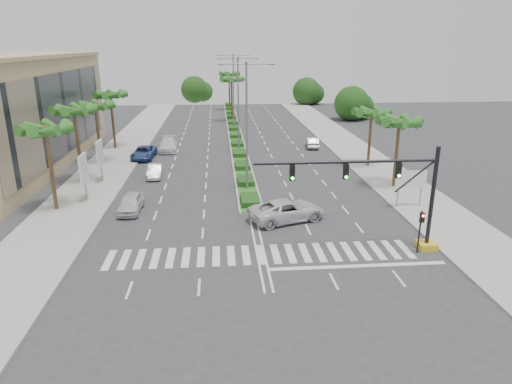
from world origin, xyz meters
TOP-DOWN VIEW (x-y plane):
  - ground at (0.00, 0.00)m, footprint 160.00×160.00m
  - footpath_right at (15.20, 20.00)m, footprint 6.00×120.00m
  - footpath_left at (-15.20, 20.00)m, footprint 6.00×120.00m
  - median at (0.00, 45.00)m, footprint 2.20×75.00m
  - median_grass at (0.00, 45.00)m, footprint 1.80×75.00m
  - building at (-26.00, 26.00)m, footprint 12.00×36.00m
  - signal_gantry at (9.27, -0.00)m, footprint 12.60×1.20m
  - pedestrian_signal at (10.60, -0.68)m, footprint 0.28×0.36m
  - direction_sign at (13.50, 7.99)m, footprint 2.70×0.11m
  - billboard_near at (-14.50, 12.00)m, footprint 0.18×2.10m
  - billboard_far at (-14.50, 18.00)m, footprint 0.18×2.10m
  - palm_left_near at (-16.50, 10.00)m, footprint 4.57×4.68m
  - palm_left_mid at (-16.50, 18.00)m, footprint 4.57×4.68m
  - palm_left_far at (-16.50, 26.00)m, footprint 4.57×4.68m
  - palm_left_end at (-16.50, 34.00)m, footprint 4.57×4.68m
  - palm_right_near at (14.50, 14.00)m, footprint 4.57×4.68m
  - palm_right_far at (14.50, 22.00)m, footprint 4.57×4.68m
  - palm_median_a at (0.00, 55.00)m, footprint 4.57×4.68m
  - palm_median_b at (0.00, 70.00)m, footprint 4.57×4.68m
  - streetlight_near at (0.00, 14.00)m, footprint 5.10×0.25m
  - streetlight_mid at (0.00, 30.00)m, footprint 5.10×0.25m
  - streetlight_far at (0.00, 46.00)m, footprint 5.10×0.25m
  - car_parked_a at (-10.13, 9.15)m, footprint 1.84×4.43m
  - car_parked_b at (-9.41, 19.58)m, footprint 1.60×4.17m
  - car_parked_c at (-11.80, 27.98)m, footprint 2.80×5.53m
  - car_parked_d at (-9.24, 32.16)m, footprint 2.60×5.72m
  - car_crossing at (2.68, 6.05)m, footprint 6.75×4.69m
  - car_right at (10.16, 32.53)m, footprint 2.05×4.46m

SIDE VIEW (x-z plane):
  - ground at x=0.00m, z-range 0.00..0.00m
  - footpath_right at x=15.20m, z-range 0.00..0.15m
  - footpath_left at x=-15.20m, z-range 0.00..0.15m
  - median at x=0.00m, z-range 0.00..0.20m
  - median_grass at x=0.00m, z-range 0.20..0.24m
  - car_parked_b at x=-9.41m, z-range 0.00..1.36m
  - car_right at x=10.16m, z-range 0.00..1.42m
  - car_parked_c at x=-11.80m, z-range 0.00..1.50m
  - car_parked_a at x=-10.13m, z-range 0.00..1.50m
  - car_parked_d at x=-9.24m, z-range 0.00..1.62m
  - car_crossing at x=2.68m, z-range 0.00..1.71m
  - pedestrian_signal at x=10.60m, z-range 0.54..3.54m
  - direction_sign at x=13.50m, z-range 0.75..4.15m
  - billboard_near at x=-14.50m, z-range 0.79..5.14m
  - billboard_far at x=-14.50m, z-range 0.79..5.14m
  - signal_gantry at x=9.27m, z-range -0.14..7.06m
  - palm_right_far at x=14.50m, z-range 2.54..9.29m
  - building at x=-26.00m, z-range 0.00..12.00m
  - palm_right_near at x=14.50m, z-range 2.68..9.73m
  - palm_left_far at x=-16.50m, z-range 2.82..10.17m
  - palm_left_near at x=-16.50m, z-range 2.91..10.46m
  - streetlight_near at x=0.00m, z-range 0.81..12.81m
  - streetlight_mid at x=0.00m, z-range 0.81..12.81m
  - streetlight_far at x=0.00m, z-range 0.81..12.81m
  - palm_left_end at x=-16.50m, z-range 3.01..10.76m
  - palm_left_mid at x=-16.50m, z-range 3.10..11.05m
  - palm_median_a at x=0.00m, z-range 3.15..11.20m
  - palm_median_b at x=0.00m, z-range 3.15..11.20m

